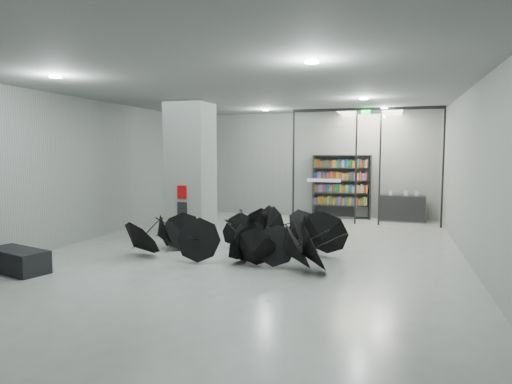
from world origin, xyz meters
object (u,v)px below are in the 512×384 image
(umbrella_cluster, at_px, (254,241))
(bookshelf, at_px, (341,187))
(bench, at_px, (17,260))
(column, at_px, (191,169))
(shop_counter, at_px, (402,208))

(umbrella_cluster, bearing_deg, bookshelf, 78.32)
(bench, height_order, umbrella_cluster, umbrella_cluster)
(column, xyz_separation_m, umbrella_cluster, (2.59, -1.96, -1.68))
(bench, relative_size, bookshelf, 0.62)
(bookshelf, distance_m, umbrella_cluster, 6.90)
(bench, height_order, shop_counter, shop_counter)
(column, height_order, umbrella_cluster, column)
(column, height_order, bench, column)
(bench, height_order, bookshelf, bookshelf)
(bench, distance_m, umbrella_cluster, 5.23)
(bench, bearing_deg, umbrella_cluster, 50.00)
(bench, distance_m, bookshelf, 11.27)
(shop_counter, bearing_deg, umbrella_cluster, -117.03)
(column, distance_m, shop_counter, 7.85)
(column, relative_size, bookshelf, 1.68)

